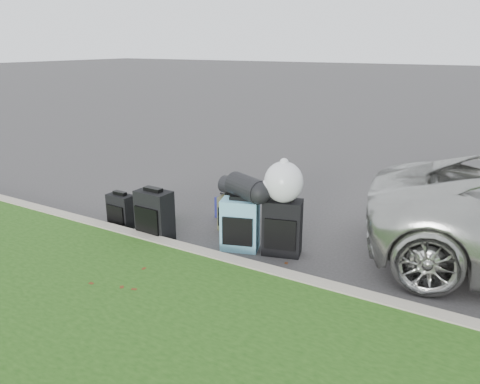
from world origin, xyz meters
The scene contains 12 objects.
ground centered at (0.00, 0.00, 0.00)m, with size 120.00×120.00×0.00m, color #383535.
curb centered at (0.00, -1.00, 0.07)m, with size 120.00×0.18×0.15m, color #9E937F.
suitcase_small_black centered at (-1.62, -0.65, 0.25)m, with size 0.39×0.22×0.49m, color black.
suitcase_large_black_left centered at (-0.88, -0.76, 0.35)m, with size 0.48×0.29×0.70m, color black.
suitcase_olive centered at (-0.14, 0.05, 0.25)m, with size 0.37×0.23×0.51m, color #363623.
suitcase_teal centered at (0.28, -0.44, 0.34)m, with size 0.48×0.28×0.68m, color teal.
suitcase_large_black_right centered at (0.81, -0.28, 0.36)m, with size 0.48×0.29×0.72m, color black.
tote_green centered at (-1.27, -0.15, 0.17)m, with size 0.31×0.25×0.35m, color #1C6A17.
tote_navy centered at (-0.48, 0.45, 0.16)m, with size 0.31×0.24×0.33m, color navy.
duffel_left centered at (-0.14, 0.15, 0.64)m, with size 0.26×0.26×0.47m, color black.
duffel_right centered at (0.33, -0.36, 0.83)m, with size 0.31×0.31×0.55m, color black.
trash_bag centered at (0.82, -0.30, 0.97)m, with size 0.49×0.49×0.49m, color silver.
Camera 1 is at (3.18, -5.28, 2.59)m, focal length 35.00 mm.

